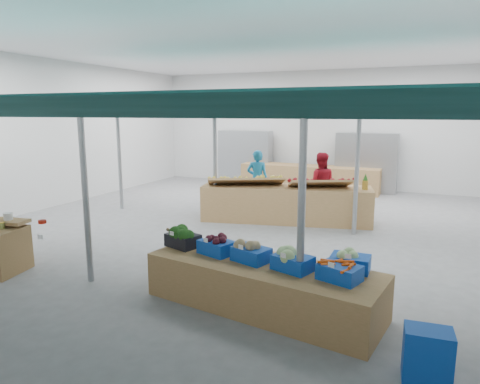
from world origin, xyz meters
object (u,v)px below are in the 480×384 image
Objects in this scene: vendor_left at (257,179)px; vendor_right at (320,184)px; veg_counter at (262,285)px; crate_stack at (427,355)px; fruit_counter at (286,204)px.

vendor_left is 1.00× the size of vendor_right.
veg_counter is 1.98× the size of vendor_right.
vendor_left is (-4.51, 6.78, 0.55)m from crate_stack.
crate_stack is (2.13, -0.91, -0.04)m from veg_counter.
veg_counter is at bearing -89.17° from fruit_counter.
vendor_right is (0.60, 1.10, 0.39)m from fruit_counter.
vendor_right reaches higher than crate_stack.
vendor_right is (1.80, 0.00, 0.00)m from vendor_left.
vendor_left and vendor_right have the same top height.
vendor_left is at bearing 123.63° from crate_stack.
vendor_left is (-1.20, 1.10, 0.39)m from fruit_counter.
fruit_counter is at bearing 120.23° from crate_stack.
vendor_right reaches higher than fruit_counter.
vendor_right reaches higher than veg_counter.
fruit_counter is (-1.18, 4.77, 0.13)m from veg_counter.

